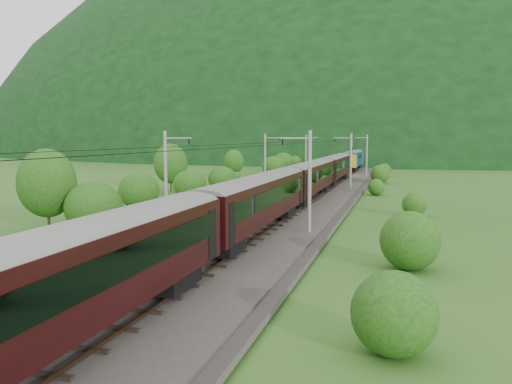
# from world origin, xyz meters

# --- Properties ---
(ground) EXTENTS (600.00, 600.00, 0.00)m
(ground) POSITION_xyz_m (0.00, 0.00, 0.00)
(ground) COLOR #27571B
(ground) RESTS_ON ground
(railbed) EXTENTS (14.00, 220.00, 0.30)m
(railbed) POSITION_xyz_m (0.00, 10.00, 0.15)
(railbed) COLOR #38332D
(railbed) RESTS_ON ground
(track_left) EXTENTS (2.40, 220.00, 0.27)m
(track_left) POSITION_xyz_m (-2.40, 10.00, 0.37)
(track_left) COLOR #523623
(track_left) RESTS_ON railbed
(track_right) EXTENTS (2.40, 220.00, 0.27)m
(track_right) POSITION_xyz_m (2.40, 10.00, 0.37)
(track_right) COLOR #523623
(track_right) RESTS_ON railbed
(catenary_left) EXTENTS (2.54, 192.28, 8.00)m
(catenary_left) POSITION_xyz_m (-6.12, 32.00, 4.50)
(catenary_left) COLOR gray
(catenary_left) RESTS_ON railbed
(catenary_right) EXTENTS (2.54, 192.28, 8.00)m
(catenary_right) POSITION_xyz_m (6.12, 32.00, 4.50)
(catenary_right) COLOR gray
(catenary_right) RESTS_ON railbed
(overhead_wires) EXTENTS (4.83, 198.00, 0.03)m
(overhead_wires) POSITION_xyz_m (0.00, 10.00, 7.10)
(overhead_wires) COLOR black
(overhead_wires) RESTS_ON ground
(mountain_main) EXTENTS (504.00, 360.00, 244.00)m
(mountain_main) POSITION_xyz_m (0.00, 260.00, 0.00)
(mountain_main) COLOR black
(mountain_main) RESTS_ON ground
(mountain_ridge) EXTENTS (336.00, 280.00, 132.00)m
(mountain_ridge) POSITION_xyz_m (-120.00, 300.00, 0.00)
(mountain_ridge) COLOR black
(mountain_ridge) RESTS_ON ground
(train) EXTENTS (3.01, 144.67, 5.24)m
(train) POSITION_xyz_m (2.40, 9.53, 3.56)
(train) COLOR black
(train) RESTS_ON ground
(hazard_post_near) EXTENTS (0.18, 0.18, 1.65)m
(hazard_post_near) POSITION_xyz_m (-0.31, 34.92, 1.13)
(hazard_post_near) COLOR red
(hazard_post_near) RESTS_ON railbed
(hazard_post_far) EXTENTS (0.14, 0.14, 1.30)m
(hazard_post_far) POSITION_xyz_m (0.26, 63.71, 0.95)
(hazard_post_far) COLOR red
(hazard_post_far) RESTS_ON railbed
(signal) EXTENTS (0.27, 0.27, 2.45)m
(signal) POSITION_xyz_m (-4.22, 32.68, 1.74)
(signal) COLOR black
(signal) RESTS_ON railbed
(vegetation_left) EXTENTS (12.72, 146.74, 6.90)m
(vegetation_left) POSITION_xyz_m (-14.22, 16.99, 2.49)
(vegetation_left) COLOR #174412
(vegetation_left) RESTS_ON ground
(vegetation_right) EXTENTS (7.62, 108.46, 3.14)m
(vegetation_right) POSITION_xyz_m (11.95, 12.14, 1.34)
(vegetation_right) COLOR #174412
(vegetation_right) RESTS_ON ground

